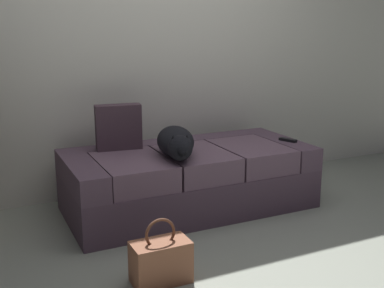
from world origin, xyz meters
name	(u,v)px	position (x,y,z in m)	size (l,w,h in m)	color
ground_plane	(257,261)	(0.00, 0.00, 0.00)	(10.00, 10.00, 0.00)	gray
back_wall	(157,24)	(0.00, 1.61, 1.40)	(6.40, 0.10, 2.80)	silver
couch	(189,179)	(0.00, 0.97, 0.24)	(1.86, 0.87, 0.48)	#4F3A49
dog_dark	(176,142)	(-0.18, 0.81, 0.58)	(0.37, 0.61, 0.21)	black
tv_remote	(288,140)	(0.83, 0.86, 0.49)	(0.04, 0.15, 0.02)	black
throw_pillow	(118,127)	(-0.48, 1.21, 0.65)	(0.34, 0.12, 0.34)	#44303A
handbag	(161,261)	(-0.62, 0.02, 0.13)	(0.32, 0.18, 0.38)	brown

